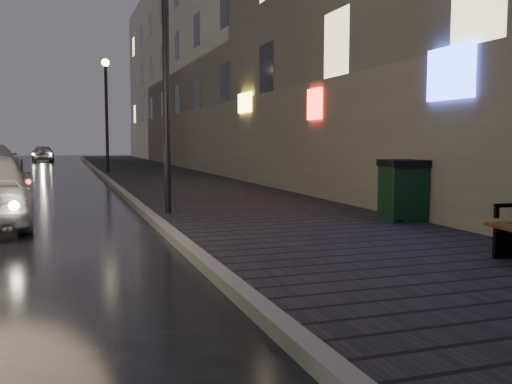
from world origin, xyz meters
TOP-DOWN VIEW (x-y plane):
  - ground at (0.00, 0.00)m, footprint 120.00×120.00m
  - sidewalk at (3.90, 21.00)m, footprint 4.60×58.00m
  - curb at (1.50, 21.00)m, footprint 0.20×58.00m
  - building_near at (7.10, 25.00)m, footprint 1.80×50.00m
  - lamp_near at (1.85, 6.00)m, footprint 0.36×0.36m
  - lamp_far at (1.85, 22.00)m, footprint 0.36×0.36m
  - trash_bin at (5.80, 3.39)m, footprint 0.83×0.83m
  - car_far at (-1.56, 41.15)m, footprint 1.82×3.85m

SIDE VIEW (x-z plane):
  - ground at x=0.00m, z-range 0.00..0.00m
  - sidewalk at x=3.90m, z-range 0.00..0.15m
  - curb at x=1.50m, z-range 0.00..0.15m
  - car_far at x=-1.56m, z-range 0.00..1.27m
  - trash_bin at x=5.80m, z-range 0.16..1.30m
  - lamp_near at x=1.85m, z-range 0.85..6.13m
  - lamp_far at x=1.85m, z-range 0.85..6.13m
  - building_near at x=7.10m, z-range 0.00..13.00m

